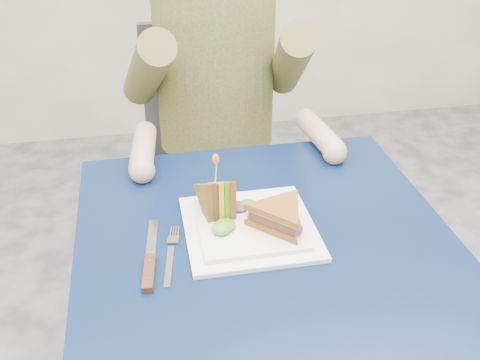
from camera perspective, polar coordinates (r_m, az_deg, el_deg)
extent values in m
cube|color=black|center=(1.14, 2.59, -6.18)|extent=(0.75, 0.75, 0.03)
cylinder|color=#595B5E|center=(1.60, -11.87, -10.88)|extent=(0.04, 0.04, 0.70)
cylinder|color=#595B5E|center=(1.69, 10.54, -8.16)|extent=(0.04, 0.04, 0.70)
cube|color=#47474C|center=(1.83, -2.33, -0.23)|extent=(0.42, 0.40, 0.04)
cube|color=#47474C|center=(1.88, -3.35, 9.14)|extent=(0.42, 0.03, 0.46)
cylinder|color=#47474C|center=(1.82, -7.02, -9.89)|extent=(0.02, 0.02, 0.43)
cylinder|color=#47474C|center=(1.86, 4.18, -8.56)|extent=(0.02, 0.02, 0.43)
cylinder|color=#47474C|center=(2.09, -7.81, -3.81)|extent=(0.02, 0.02, 0.43)
cylinder|color=#47474C|center=(2.13, 1.90, -2.79)|extent=(0.02, 0.02, 0.43)
cylinder|color=#4A4F24|center=(1.63, -2.54, 12.07)|extent=(0.34, 0.34, 0.52)
cylinder|color=brown|center=(1.53, -9.42, 10.90)|extent=(0.15, 0.39, 0.31)
cylinder|color=tan|center=(1.39, -9.80, 3.08)|extent=(0.08, 0.20, 0.06)
sphere|color=tan|center=(1.31, -9.92, 0.94)|extent=(0.06, 0.06, 0.06)
cylinder|color=brown|center=(1.58, 5.11, 11.93)|extent=(0.15, 0.39, 0.31)
cylinder|color=tan|center=(1.46, 8.07, 4.67)|extent=(0.08, 0.20, 0.06)
sphere|color=tan|center=(1.38, 9.60, 2.77)|extent=(0.06, 0.06, 0.06)
cube|color=white|center=(1.14, 0.97, -4.90)|extent=(0.26, 0.26, 0.01)
cube|color=white|center=(1.13, 0.98, -4.49)|extent=(0.21, 0.21, 0.01)
cube|color=silver|center=(1.06, -7.22, -8.68)|extent=(0.03, 0.12, 0.00)
cube|color=silver|center=(1.12, -6.80, -6.03)|extent=(0.03, 0.03, 0.00)
cube|color=silver|center=(1.14, -7.04, -5.20)|extent=(0.01, 0.03, 0.00)
cube|color=silver|center=(1.14, -6.79, -5.20)|extent=(0.01, 0.03, 0.00)
cube|color=silver|center=(1.14, -6.54, -5.21)|extent=(0.01, 0.03, 0.00)
cube|color=silver|center=(1.14, -6.29, -5.21)|extent=(0.01, 0.03, 0.00)
cube|color=silver|center=(1.13, -8.94, -6.05)|extent=(0.03, 0.14, 0.00)
cube|color=black|center=(1.04, -9.22, -9.30)|extent=(0.03, 0.10, 0.01)
cylinder|color=silver|center=(1.06, -9.19, -8.13)|extent=(0.01, 0.01, 0.00)
cylinder|color=silver|center=(1.02, -9.33, -9.91)|extent=(0.01, 0.01, 0.00)
cylinder|color=tan|center=(1.10, -2.45, 0.86)|extent=(0.01, 0.01, 0.06)
ellipsoid|color=orange|center=(1.09, -2.48, 2.13)|extent=(0.01, 0.01, 0.02)
torus|color=#9E4C7A|center=(1.13, 1.68, -3.43)|extent=(0.04, 0.04, 0.02)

